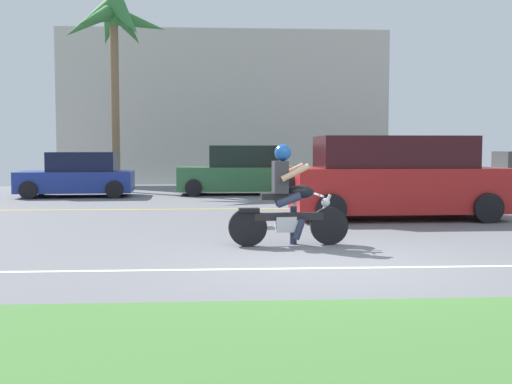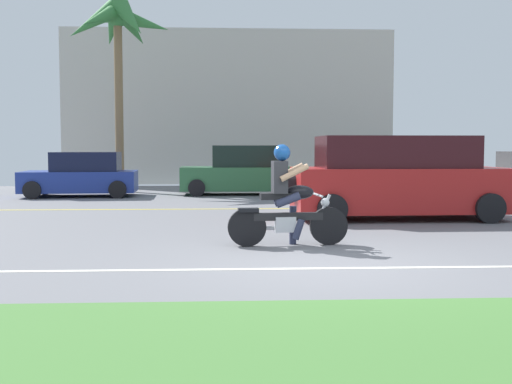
% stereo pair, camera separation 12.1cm
% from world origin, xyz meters
% --- Properties ---
extents(ground, '(56.00, 30.00, 0.04)m').
position_xyz_m(ground, '(0.00, 3.00, -0.02)').
color(ground, slate).
extents(grass_median, '(56.00, 3.80, 0.06)m').
position_xyz_m(grass_median, '(0.00, -4.10, 0.03)').
color(grass_median, '#477A38').
rests_on(grass_median, ground).
extents(lane_line_near, '(50.40, 0.12, 0.01)m').
position_xyz_m(lane_line_near, '(0.00, -0.26, 0.00)').
color(lane_line_near, silver).
rests_on(lane_line_near, ground).
extents(lane_line_far, '(50.40, 0.12, 0.01)m').
position_xyz_m(lane_line_far, '(0.00, 7.86, 0.00)').
color(lane_line_far, yellow).
rests_on(lane_line_far, ground).
extents(motorcyclist, '(1.98, 0.65, 1.65)m').
position_xyz_m(motorcyclist, '(-0.39, 1.70, 0.70)').
color(motorcyclist, black).
rests_on(motorcyclist, ground).
extents(suv_nearby, '(4.89, 2.19, 1.85)m').
position_xyz_m(suv_nearby, '(2.46, 5.45, 0.90)').
color(suv_nearby, '#AD1E1E').
rests_on(suv_nearby, ground).
extents(parked_car_0, '(3.73, 2.20, 1.45)m').
position_xyz_m(parked_car_0, '(-6.07, 12.36, 0.68)').
color(parked_car_0, navy).
rests_on(parked_car_0, ground).
extents(parked_car_1, '(4.00, 1.85, 1.67)m').
position_xyz_m(parked_car_1, '(-0.81, 12.97, 0.77)').
color(parked_car_1, '#2D663D').
rests_on(parked_car_1, ground).
extents(parked_car_2, '(4.05, 1.98, 1.53)m').
position_xyz_m(parked_car_2, '(4.54, 13.78, 0.71)').
color(parked_car_2, white).
rests_on(parked_car_2, ground).
extents(palm_tree_0, '(3.80, 3.70, 6.98)m').
position_xyz_m(palm_tree_0, '(-5.20, 14.75, 5.86)').
color(palm_tree_0, brown).
rests_on(palm_tree_0, ground).
extents(building_far, '(14.44, 4.00, 6.73)m').
position_xyz_m(building_far, '(-1.20, 21.00, 3.37)').
color(building_far, '#BCB7AD').
rests_on(building_far, ground).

